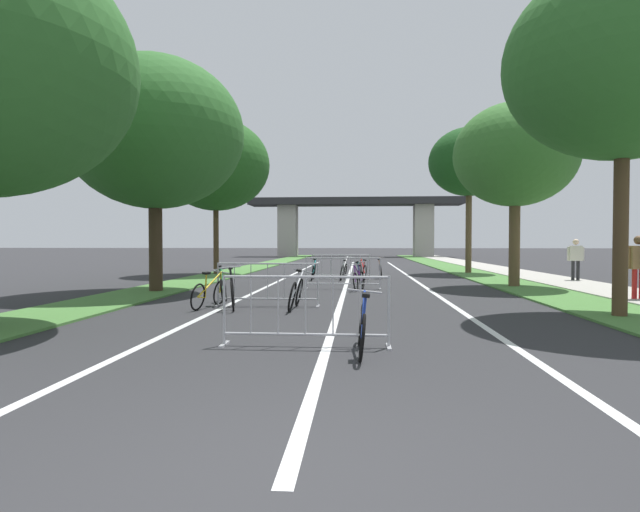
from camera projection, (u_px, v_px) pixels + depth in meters
The scene contains 30 objects.
ground_plane at pixel (282, 492), 3.14m from camera, with size 300.00×300.00×0.00m, color #2B2B2D.
grass_verge_left at pixel (249, 268), 30.20m from camera, with size 2.10×65.21×0.05m, color #477A38.
grass_verge_right at pixel (457, 269), 29.27m from camera, with size 2.10×65.21×0.05m, color #477A38.
sidewalk_path_right at pixel (496, 269), 29.10m from camera, with size 2.35×65.21×0.08m, color #ADA89E.
lane_stripe_center at pixel (348, 278), 21.94m from camera, with size 0.14×37.73×0.01m, color silver.
lane_stripe_right_lane at pixel (413, 279), 21.74m from camera, with size 0.14×37.73×0.01m, color silver.
lane_stripe_left_lane at pixel (285, 278), 22.15m from camera, with size 0.14×37.73×0.01m, color silver.
overpass_bridge at pixel (355, 215), 56.74m from camera, with size 23.42×3.97×6.48m.
tree_left_oak_mid at pixel (155, 134), 15.76m from camera, with size 5.46×5.46×7.23m.
tree_left_maple_mid at pixel (216, 165), 24.57m from camera, with size 5.17×5.17×7.48m.
tree_right_pine_near at pixel (623, 61), 10.29m from camera, with size 4.67×4.67×7.19m.
tree_right_oak_near at pixel (515, 155), 17.54m from camera, with size 4.18×4.18×6.34m.
tree_right_pine_far at pixel (469, 162), 25.41m from camera, with size 3.99×3.99×7.26m.
crowd_barrier_nearest at pixel (305, 311), 7.54m from camera, with size 2.50×0.44×1.05m.
crowd_barrier_second at pixel (268, 285), 12.36m from camera, with size 2.50×0.44×1.05m.
crowd_barrier_third at pixel (343, 273), 16.95m from camera, with size 2.50×0.46×1.05m.
crowd_barrier_fourth at pixel (341, 267), 21.69m from camera, with size 2.50×0.46×1.05m.
bicycle_teal_0 at pixel (314, 271), 21.20m from camera, with size 0.44×1.70×0.93m.
bicycle_purple_1 at pixel (359, 279), 16.53m from camera, with size 0.61×1.56×0.88m.
bicycle_silver_2 at pixel (296, 293), 11.79m from camera, with size 0.44×1.77×0.94m.
bicycle_blue_3 at pixel (362, 328), 7.08m from camera, with size 0.50×1.71×0.87m.
bicycle_white_4 at pixel (344, 271), 21.19m from camera, with size 0.59×1.70×1.01m.
bicycle_black_5 at pixel (232, 292), 11.95m from camera, with size 0.56×1.76×1.02m.
bicycle_red_6 at pixel (362, 271), 21.18m from camera, with size 0.52×1.69×0.90m.
bicycle_green_7 at pixel (223, 289), 12.84m from camera, with size 0.64×1.69×0.98m.
bicycle_orange_8 at pixel (380, 270), 22.15m from camera, with size 0.44×1.64×0.92m.
bicycle_yellow_9 at pixel (209, 293), 12.01m from camera, with size 0.63×1.67×0.87m.
bicycle_teal_10 at pixel (360, 277), 17.43m from camera, with size 0.50×1.68×0.92m.
pedestrian_strolling at pixel (638, 262), 13.27m from camera, with size 0.62×0.32×1.72m.
pedestrian_in_red_jacket at pixel (576, 256), 19.95m from camera, with size 0.59×0.38×1.68m.
Camera 1 is at (0.47, -3.08, 1.53)m, focal length 28.74 mm.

